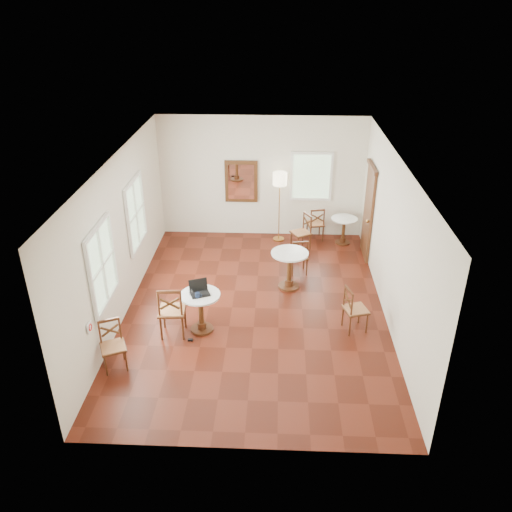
{
  "coord_description": "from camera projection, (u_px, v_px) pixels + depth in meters",
  "views": [
    {
      "loc": [
        0.39,
        -8.53,
        5.59
      ],
      "look_at": [
        0.0,
        0.3,
        1.0
      ],
      "focal_mm": 36.21,
      "sensor_mm": 36.0,
      "label": 1
    }
  ],
  "objects": [
    {
      "name": "chair_near_a",
      "position": [
        172.0,
        311.0,
        9.16
      ],
      "size": [
        0.5,
        0.5,
        1.02
      ],
      "rotation": [
        0.0,
        0.0,
        3.21
      ],
      "color": "#4D2713",
      "rests_on": "ground"
    },
    {
      "name": "cafe_table_back",
      "position": [
        344.0,
        228.0,
        12.56
      ],
      "size": [
        0.63,
        0.63,
        0.66
      ],
      "color": "#4D2713",
      "rests_on": "ground"
    },
    {
      "name": "cafe_table_near",
      "position": [
        201.0,
        308.0,
        9.29
      ],
      "size": [
        0.72,
        0.72,
        0.77
      ],
      "color": "#4D2713",
      "rests_on": "ground"
    },
    {
      "name": "chair_near_b",
      "position": [
        113.0,
        346.0,
        8.39
      ],
      "size": [
        0.52,
        0.52,
        0.86
      ],
      "rotation": [
        0.0,
        0.0,
        0.43
      ],
      "color": "#4D2713",
      "rests_on": "ground"
    },
    {
      "name": "water_glass",
      "position": [
        191.0,
        293.0,
        9.1
      ],
      "size": [
        0.07,
        0.07,
        0.11
      ],
      "primitive_type": "cylinder",
      "color": "white",
      "rests_on": "cafe_table_near"
    },
    {
      "name": "cafe_table_mid",
      "position": [
        289.0,
        266.0,
        10.64
      ],
      "size": [
        0.77,
        0.77,
        0.81
      ],
      "color": "#4D2713",
      "rests_on": "ground"
    },
    {
      "name": "chair_mid_a",
      "position": [
        299.0,
        256.0,
        11.22
      ],
      "size": [
        0.44,
        0.44,
        0.83
      ],
      "rotation": [
        0.0,
        0.0,
        3.31
      ],
      "color": "#4D2713",
      "rests_on": "ground"
    },
    {
      "name": "ground",
      "position": [
        255.0,
        308.0,
        10.16
      ],
      "size": [
        7.0,
        7.0,
        0.0
      ],
      "primitive_type": "plane",
      "color": "#531A0E",
      "rests_on": "ground"
    },
    {
      "name": "mouse",
      "position": [
        204.0,
        290.0,
        9.26
      ],
      "size": [
        0.1,
        0.07,
        0.04
      ],
      "primitive_type": "ellipsoid",
      "rotation": [
        0.0,
        0.0,
        -0.07
      ],
      "color": "black",
      "rests_on": "cafe_table_near"
    },
    {
      "name": "chair_back_b",
      "position": [
        302.0,
        232.0,
        12.26
      ],
      "size": [
        0.55,
        0.55,
        0.88
      ],
      "rotation": [
        0.0,
        0.0,
        -1.06
      ],
      "color": "#4D2713",
      "rests_on": "ground"
    },
    {
      "name": "navy_mug",
      "position": [
        198.0,
        295.0,
        9.04
      ],
      "size": [
        0.12,
        0.08,
        0.1
      ],
      "color": "#101C36",
      "rests_on": "cafe_table_near"
    },
    {
      "name": "chair_back_a",
      "position": [
        316.0,
        224.0,
        12.75
      ],
      "size": [
        0.47,
        0.47,
        0.86
      ],
      "rotation": [
        0.0,
        0.0,
        3.34
      ],
      "color": "#4D2713",
      "rests_on": "ground"
    },
    {
      "name": "chair_mid_b",
      "position": [
        355.0,
        309.0,
        9.33
      ],
      "size": [
        0.51,
        0.51,
        0.88
      ],
      "rotation": [
        0.0,
        0.0,
        1.87
      ],
      "color": "#4D2713",
      "rests_on": "ground"
    },
    {
      "name": "room_shell",
      "position": [
        253.0,
        214.0,
        9.53
      ],
      "size": [
        5.02,
        7.02,
        3.01
      ],
      "color": "silver",
      "rests_on": "ground"
    },
    {
      "name": "floor_lamp",
      "position": [
        280.0,
        184.0,
        12.25
      ],
      "size": [
        0.34,
        0.34,
        1.74
      ],
      "color": "#BF8C3F",
      "rests_on": "ground"
    },
    {
      "name": "laptop",
      "position": [
        199.0,
        290.0,
        9.17
      ],
      "size": [
        0.41,
        0.38,
        0.24
      ],
      "rotation": [
        0.0,
        0.0,
        0.38
      ],
      "color": "black",
      "rests_on": "cafe_table_near"
    },
    {
      "name": "power_adapter",
      "position": [
        190.0,
        340.0,
        9.2
      ],
      "size": [
        0.09,
        0.05,
        0.04
      ],
      "primitive_type": "cube",
      "color": "black",
      "rests_on": "ground"
    }
  ]
}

